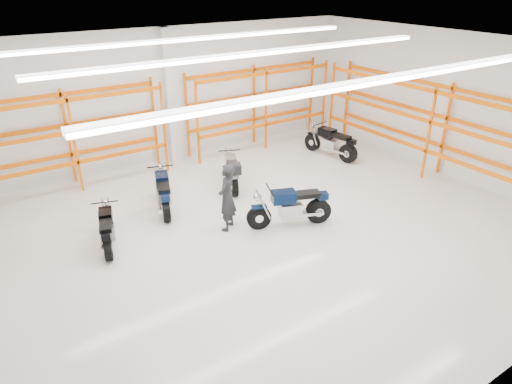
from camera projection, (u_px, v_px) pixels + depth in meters
ground at (268, 230)px, 11.85m from camera, size 14.00×14.00×0.00m
room_shell at (270, 106)px, 10.44m from camera, size 14.02×12.02×4.51m
motorcycle_main at (293, 207)px, 11.88m from camera, size 2.18×1.07×1.12m
motorcycle_back_a at (107, 230)px, 10.98m from camera, size 0.84×1.89×0.95m
motorcycle_back_b at (163, 193)px, 12.67m from camera, size 0.99×2.14×1.08m
motorcycle_back_c at (232, 172)px, 13.93m from camera, size 1.10×2.04×1.10m
motorcycle_back_d at (332, 143)px, 16.28m from camera, size 0.77×2.28×1.12m
standing_man at (227, 197)px, 11.55m from camera, size 0.78×0.75×1.80m
structural_column at (170, 98)px, 15.24m from camera, size 0.32×0.32×4.50m
pallet_racking_back_left at (70, 132)px, 13.50m from camera, size 5.67×0.87×3.00m
pallet_racking_back_right at (260, 99)px, 16.87m from camera, size 5.67×0.87×3.00m
pallet_racking_side at (439, 122)px, 14.27m from camera, size 0.87×9.07×3.00m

